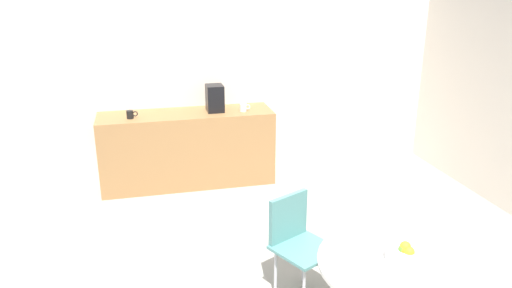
# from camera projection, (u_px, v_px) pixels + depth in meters

# --- Properties ---
(wall_back) EXTENTS (6.00, 0.10, 2.60)m
(wall_back) POSITION_uv_depth(u_px,v_px,m) (208.00, 73.00, 6.08)
(wall_back) COLOR silver
(wall_back) RESTS_ON ground_plane
(counter_block) EXTENTS (2.07, 0.60, 0.90)m
(counter_block) POSITION_uv_depth(u_px,v_px,m) (188.00, 148.00, 5.96)
(counter_block) COLOR #9E7042
(counter_block) RESTS_ON ground_plane
(round_table) EXTENTS (1.09, 1.09, 0.75)m
(round_table) POSITION_uv_depth(u_px,v_px,m) (403.00, 281.00, 3.09)
(round_table) COLOR silver
(round_table) RESTS_ON ground_plane
(chair_teal) EXTENTS (0.56, 0.56, 0.83)m
(chair_teal) POSITION_uv_depth(u_px,v_px,m) (296.00, 235.00, 3.82)
(chair_teal) COLOR silver
(chair_teal) RESTS_ON ground_plane
(fruit_bowl) EXTENTS (0.23, 0.23, 0.13)m
(fruit_bowl) POSITION_uv_depth(u_px,v_px,m) (405.00, 254.00, 3.05)
(fruit_bowl) COLOR silver
(fruit_bowl) RESTS_ON round_table
(mug_white) EXTENTS (0.13, 0.08, 0.09)m
(mug_white) POSITION_uv_depth(u_px,v_px,m) (243.00, 107.00, 5.87)
(mug_white) COLOR white
(mug_white) RESTS_ON counter_block
(mug_green) EXTENTS (0.13, 0.08, 0.09)m
(mug_green) POSITION_uv_depth(u_px,v_px,m) (130.00, 114.00, 5.57)
(mug_green) COLOR black
(mug_green) RESTS_ON counter_block
(coffee_maker) EXTENTS (0.20, 0.24, 0.32)m
(coffee_maker) POSITION_uv_depth(u_px,v_px,m) (215.00, 98.00, 5.84)
(coffee_maker) COLOR black
(coffee_maker) RESTS_ON counter_block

